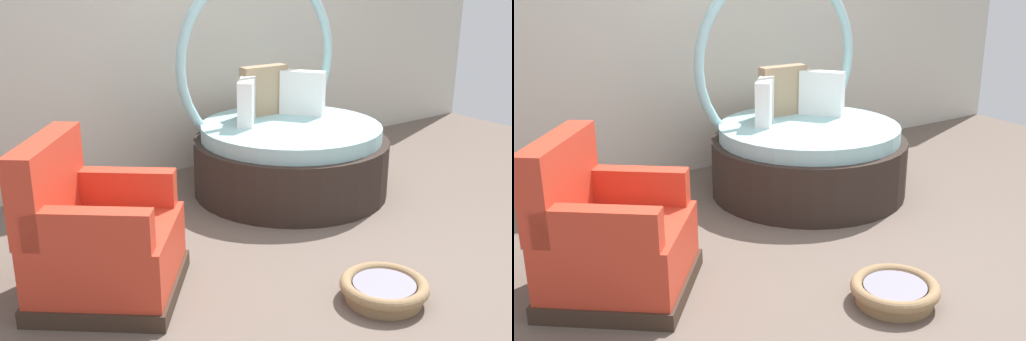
{
  "view_description": "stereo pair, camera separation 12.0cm",
  "coord_description": "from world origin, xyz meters",
  "views": [
    {
      "loc": [
        -2.53,
        -2.52,
        1.86
      ],
      "look_at": [
        -0.32,
        0.62,
        0.55
      ],
      "focal_mm": 43.5,
      "sensor_mm": 36.0,
      "label": 1
    },
    {
      "loc": [
        -2.44,
        -2.59,
        1.86
      ],
      "look_at": [
        -0.32,
        0.62,
        0.55
      ],
      "focal_mm": 43.5,
      "sensor_mm": 36.0,
      "label": 2
    }
  ],
  "objects": [
    {
      "name": "round_daybed",
      "position": [
        0.54,
        1.41,
        0.39
      ],
      "size": [
        1.61,
        1.61,
        1.85
      ],
      "color": "#2D231E",
      "rests_on": "ground_plane"
    },
    {
      "name": "ground_plane",
      "position": [
        0.0,
        0.0,
        -0.01
      ],
      "size": [
        8.0,
        8.0,
        0.02
      ],
      "primitive_type": "cube",
      "color": "#66564C"
    },
    {
      "name": "back_wall",
      "position": [
        0.0,
        2.45,
        1.35
      ],
      "size": [
        8.0,
        0.12,
        2.69
      ],
      "primitive_type": "cube",
      "color": "beige",
      "rests_on": "ground_plane"
    },
    {
      "name": "red_armchair",
      "position": [
        -1.42,
        0.63,
        0.33
      ],
      "size": [
        1.12,
        1.12,
        0.94
      ],
      "color": "#38281E",
      "rests_on": "ground_plane"
    },
    {
      "name": "pet_basket",
      "position": [
        -0.13,
        -0.38,
        0.07
      ],
      "size": [
        0.51,
        0.51,
        0.13
      ],
      "color": "#8E704C",
      "rests_on": "ground_plane"
    }
  ]
}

